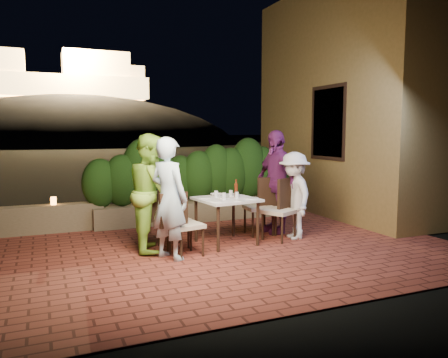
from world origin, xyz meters
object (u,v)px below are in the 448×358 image
beer_bottle (236,188)px  diner_white (294,195)px  dining_table (226,221)px  chair_right_front (279,210)px  diner_purple (276,182)px  parapet_lamp (53,201)px  diner_blue (169,198)px  chair_left_back (173,218)px  chair_left_front (186,224)px  chair_right_back (259,206)px  diner_green (152,192)px  bowl (217,195)px

beer_bottle → diner_white: (1.01, -0.15, -0.16)m
dining_table → chair_right_front: chair_right_front is taller
diner_purple → parapet_lamp: diner_purple is taller
diner_blue → diner_white: size_ratio=1.18×
chair_left_back → diner_blue: size_ratio=0.53×
chair_left_front → chair_left_back: (-0.04, 0.52, -0.01)m
chair_right_back → diner_white: diner_white is taller
chair_right_front → diner_purple: 0.70m
chair_right_front → diner_green: size_ratio=0.57×
beer_bottle → diner_purple: 1.02m
chair_left_front → diner_green: size_ratio=0.53×
beer_bottle → parapet_lamp: bearing=144.8°
dining_table → diner_blue: (-1.08, -0.45, 0.50)m
chair_left_back → chair_right_back: bearing=-0.5°
chair_right_front → parapet_lamp: (-3.47, 2.09, 0.06)m
bowl → diner_blue: size_ratio=0.11×
chair_right_front → diner_white: 0.37m
parapet_lamp → beer_bottle: bearing=-35.2°
dining_table → chair_left_front: 0.91m
chair_left_back → diner_blue: (-0.23, -0.58, 0.41)m
beer_bottle → diner_blue: bearing=-158.8°
beer_bottle → diner_blue: 1.36m
parapet_lamp → diner_green: bearing=-54.0°
chair_left_back → dining_table: bearing=-17.9°
diner_white → diner_green: bearing=-85.4°
beer_bottle → chair_left_front: (-1.00, -0.44, -0.42)m
diner_white → diner_purple: (-0.06, 0.52, 0.18)m
chair_left_back → diner_white: (2.06, -0.24, 0.28)m
diner_white → chair_left_front: bearing=-72.3°
chair_right_back → parapet_lamp: 3.71m
dining_table → chair_right_front: 0.93m
chair_right_back → parapet_lamp: (-3.35, 1.60, 0.06)m
diner_white → chair_right_front: bearing=-80.1°
diner_green → chair_left_front: bearing=-132.8°
chair_left_front → diner_blue: size_ratio=0.54×
bowl → chair_left_back: (-0.79, -0.13, -0.31)m
beer_bottle → bowl: bearing=138.6°
bowl → diner_white: (1.26, -0.37, -0.03)m
beer_bottle → bowl: beer_bottle is taller
diner_blue → chair_right_front: bearing=-110.4°
chair_right_back → diner_purple: diner_purple is taller
beer_bottle → parapet_lamp: (-2.75, 1.94, -0.33)m
chair_left_front → parapet_lamp: size_ratio=6.77×
chair_right_back → diner_purple: size_ratio=0.55×
beer_bottle → diner_green: (-1.38, 0.06, -0.00)m
diner_green → parapet_lamp: 2.35m
dining_table → beer_bottle: size_ratio=3.02×
bowl → diner_purple: (1.20, 0.15, 0.15)m
diner_blue → diner_purple: bearing=-98.8°
bowl → diner_blue: bearing=-145.0°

